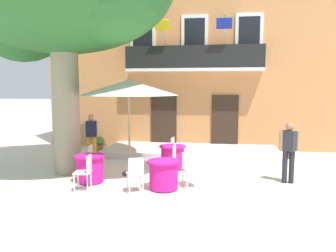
# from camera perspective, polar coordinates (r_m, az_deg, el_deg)

# --- Properties ---
(ground_plane) EXTENTS (120.00, 120.00, 0.00)m
(ground_plane) POSITION_cam_1_polar(r_m,az_deg,el_deg) (9.82, 1.67, -9.03)
(ground_plane) COLOR silver
(building_facade) EXTENTS (13.00, 5.09, 7.50)m
(building_facade) POSITION_cam_1_polar(r_m,az_deg,el_deg) (16.45, 5.04, 10.41)
(building_facade) COLOR #CC844C
(building_facade) RESTS_ON ground
(entrance_step_platform) EXTENTS (6.70, 2.58, 0.25)m
(entrance_step_platform) POSITION_cam_1_polar(r_m,az_deg,el_deg) (13.38, 3.89, -4.28)
(entrance_step_platform) COLOR silver
(entrance_step_platform) RESTS_ON ground
(cafe_table_near_tree) EXTENTS (0.86, 0.86, 0.76)m
(cafe_table_near_tree) POSITION_cam_1_polar(r_m,az_deg,el_deg) (10.99, 0.77, -5.23)
(cafe_table_near_tree) COLOR #DB1984
(cafe_table_near_tree) RESTS_ON ground
(cafe_chair_near_tree_0) EXTENTS (0.41, 0.41, 0.91)m
(cafe_chair_near_tree_0) POSITION_cam_1_polar(r_m,az_deg,el_deg) (10.22, 0.48, -5.34)
(cafe_chair_near_tree_0) COLOR silver
(cafe_chair_near_tree_0) RESTS_ON ground
(cafe_chair_near_tree_1) EXTENTS (0.43, 0.43, 0.91)m
(cafe_chair_near_tree_1) POSITION_cam_1_polar(r_m,az_deg,el_deg) (11.69, 1.27, -3.83)
(cafe_chair_near_tree_1) COLOR silver
(cafe_chair_near_tree_1) RESTS_ON ground
(cafe_table_middle) EXTENTS (0.86, 0.86, 0.76)m
(cafe_table_middle) POSITION_cam_1_polar(r_m,az_deg,el_deg) (8.84, -0.74, -8.16)
(cafe_table_middle) COLOR #DB1984
(cafe_table_middle) RESTS_ON ground
(cafe_chair_middle_0) EXTENTS (0.53, 0.53, 0.91)m
(cafe_chair_middle_0) POSITION_cam_1_polar(r_m,az_deg,el_deg) (9.09, 3.74, -6.87)
(cafe_chair_middle_0) COLOR silver
(cafe_chair_middle_0) RESTS_ON ground
(cafe_chair_middle_1) EXTENTS (0.53, 0.53, 0.91)m
(cafe_chair_middle_1) POSITION_cam_1_polar(r_m,az_deg,el_deg) (8.57, -5.50, -7.71)
(cafe_chair_middle_1) COLOR silver
(cafe_chair_middle_1) RESTS_ON ground
(cafe_table_front) EXTENTS (0.86, 0.86, 0.76)m
(cafe_table_front) POSITION_cam_1_polar(r_m,az_deg,el_deg) (9.72, -12.96, -6.96)
(cafe_table_front) COLOR #DB1984
(cafe_table_front) RESTS_ON ground
(cafe_chair_front_0) EXTENTS (0.45, 0.45, 0.91)m
(cafe_chair_front_0) POSITION_cam_1_polar(r_m,az_deg,el_deg) (10.42, -12.35, -5.27)
(cafe_chair_front_0) COLOR silver
(cafe_chair_front_0) RESTS_ON ground
(cafe_chair_front_1) EXTENTS (0.45, 0.45, 0.91)m
(cafe_chair_front_1) POSITION_cam_1_polar(r_m,az_deg,el_deg) (8.97, -13.73, -7.23)
(cafe_chair_front_1) COLOR silver
(cafe_chair_front_1) RESTS_ON ground
(cafe_umbrella) EXTENTS (2.90, 2.90, 2.85)m
(cafe_umbrella) POSITION_cam_1_polar(r_m,az_deg,el_deg) (10.08, -6.62, 6.37)
(cafe_umbrella) COLOR #997A56
(cafe_umbrella) RESTS_ON ground
(ground_planter_left) EXTENTS (0.40, 0.40, 0.64)m
(ground_planter_left) POSITION_cam_1_polar(r_m,az_deg,el_deg) (13.99, -11.47, -2.94)
(ground_planter_left) COLOR #995638
(ground_planter_left) RESTS_ON ground
(ground_planter_right) EXTENTS (0.46, 0.46, 0.59)m
(ground_planter_right) POSITION_cam_1_polar(r_m,az_deg,el_deg) (13.38, 19.86, -3.76)
(ground_planter_right) COLOR #47423D
(ground_planter_right) RESTS_ON ground
(pedestrian_near_entrance) EXTENTS (0.53, 0.30, 1.70)m
(pedestrian_near_entrance) POSITION_cam_1_polar(r_m,az_deg,el_deg) (12.12, -12.70, -1.54)
(pedestrian_near_entrance) COLOR gold
(pedestrian_near_entrance) RESTS_ON ground
(pedestrian_mid_plaza) EXTENTS (0.53, 0.37, 1.69)m
(pedestrian_mid_plaza) POSITION_cam_1_polar(r_m,az_deg,el_deg) (9.87, 19.65, -3.64)
(pedestrian_mid_plaza) COLOR #232328
(pedestrian_mid_plaza) RESTS_ON ground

